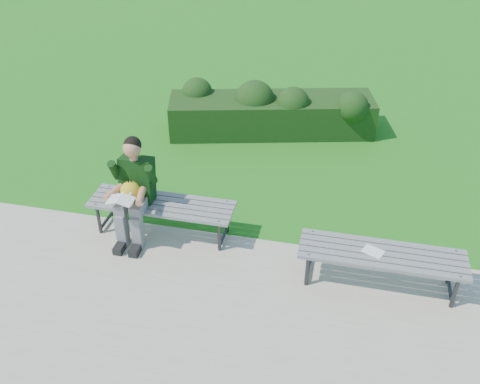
% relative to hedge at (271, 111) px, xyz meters
% --- Properties ---
extents(ground, '(80.00, 80.00, 0.00)m').
position_rel_hedge_xyz_m(ground, '(0.24, -2.94, -0.38)').
color(ground, '#1A6619').
rests_on(ground, ground).
extents(walkway, '(30.00, 3.50, 0.02)m').
position_rel_hedge_xyz_m(walkway, '(0.24, -4.69, -0.37)').
color(walkway, beige).
rests_on(walkway, ground).
extents(hedge, '(3.49, 1.64, 0.90)m').
position_rel_hedge_xyz_m(hedge, '(0.00, 0.00, 0.00)').
color(hedge, '#0F3A0E').
rests_on(hedge, ground).
extents(bench_left, '(1.80, 0.50, 0.46)m').
position_rel_hedge_xyz_m(bench_left, '(-0.83, -3.06, 0.03)').
color(bench_left, slate).
rests_on(bench_left, walkway).
extents(bench_right, '(1.80, 0.50, 0.46)m').
position_rel_hedge_xyz_m(bench_right, '(1.83, -3.43, 0.03)').
color(bench_right, slate).
rests_on(bench_right, walkway).
extents(seated_boy, '(0.56, 0.76, 1.31)m').
position_rel_hedge_xyz_m(seated_boy, '(-1.13, -3.16, 0.33)').
color(seated_boy, slate).
rests_on(seated_boy, walkway).
extents(paper_sheet, '(0.27, 0.24, 0.01)m').
position_rel_hedge_xyz_m(paper_sheet, '(1.73, -3.43, 0.09)').
color(paper_sheet, white).
rests_on(paper_sheet, bench_right).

